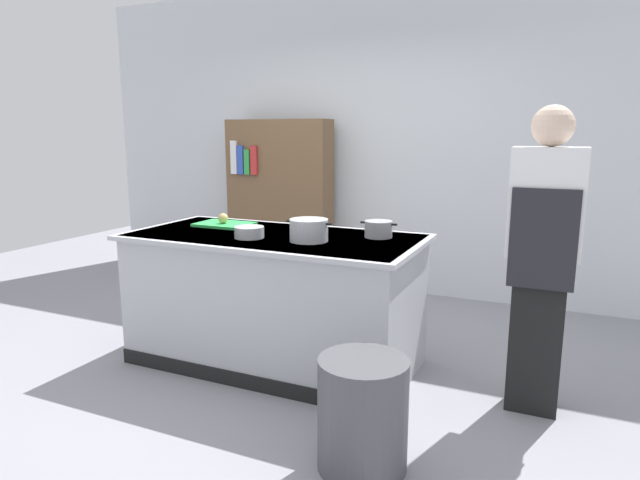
{
  "coord_description": "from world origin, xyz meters",
  "views": [
    {
      "loc": [
        1.78,
        -3.16,
        1.58
      ],
      "look_at": [
        0.25,
        0.2,
        0.85
      ],
      "focal_mm": 30.87,
      "sensor_mm": 36.0,
      "label": 1
    }
  ],
  "objects_px": {
    "trash_bin": "(363,414)",
    "person_chef": "(543,255)",
    "stock_pot": "(309,230)",
    "mixing_bowl": "(249,232)",
    "sauce_pan": "(378,229)",
    "bookshelf": "(279,203)",
    "onion": "(223,218)"
  },
  "relations": [
    {
      "from": "trash_bin",
      "to": "sauce_pan",
      "type": "bearing_deg",
      "value": 105.53
    },
    {
      "from": "onion",
      "to": "stock_pot",
      "type": "bearing_deg",
      "value": -16.95
    },
    {
      "from": "person_chef",
      "to": "onion",
      "type": "bearing_deg",
      "value": 92.53
    },
    {
      "from": "stock_pot",
      "to": "bookshelf",
      "type": "xyz_separation_m",
      "value": [
        -1.24,
        1.89,
        -0.12
      ]
    },
    {
      "from": "onion",
      "to": "trash_bin",
      "type": "bearing_deg",
      "value": -35.73
    },
    {
      "from": "onion",
      "to": "trash_bin",
      "type": "relative_size",
      "value": 0.14
    },
    {
      "from": "mixing_bowl",
      "to": "trash_bin",
      "type": "bearing_deg",
      "value": -35.29
    },
    {
      "from": "stock_pot",
      "to": "mixing_bowl",
      "type": "height_order",
      "value": "stock_pot"
    },
    {
      "from": "sauce_pan",
      "to": "mixing_bowl",
      "type": "xyz_separation_m",
      "value": [
        -0.76,
        -0.36,
        -0.02
      ]
    },
    {
      "from": "mixing_bowl",
      "to": "trash_bin",
      "type": "relative_size",
      "value": 0.35
    },
    {
      "from": "onion",
      "to": "sauce_pan",
      "type": "relative_size",
      "value": 0.3
    },
    {
      "from": "stock_pot",
      "to": "mixing_bowl",
      "type": "xyz_separation_m",
      "value": [
        -0.4,
        -0.06,
        -0.03
      ]
    },
    {
      "from": "sauce_pan",
      "to": "bookshelf",
      "type": "relative_size",
      "value": 0.15
    },
    {
      "from": "onion",
      "to": "trash_bin",
      "type": "xyz_separation_m",
      "value": [
        1.49,
        -1.07,
        -0.68
      ]
    },
    {
      "from": "trash_bin",
      "to": "person_chef",
      "type": "relative_size",
      "value": 0.32
    },
    {
      "from": "person_chef",
      "to": "stock_pot",
      "type": "bearing_deg",
      "value": 100.99
    },
    {
      "from": "stock_pot",
      "to": "sauce_pan",
      "type": "height_order",
      "value": "stock_pot"
    },
    {
      "from": "trash_bin",
      "to": "stock_pot",
      "type": "bearing_deg",
      "value": 129.31
    },
    {
      "from": "sauce_pan",
      "to": "bookshelf",
      "type": "distance_m",
      "value": 2.26
    },
    {
      "from": "onion",
      "to": "stock_pot",
      "type": "distance_m",
      "value": 0.85
    },
    {
      "from": "onion",
      "to": "sauce_pan",
      "type": "bearing_deg",
      "value": 2.68
    },
    {
      "from": "mixing_bowl",
      "to": "person_chef",
      "type": "xyz_separation_m",
      "value": [
        1.77,
        0.19,
        -0.02
      ]
    },
    {
      "from": "person_chef",
      "to": "sauce_pan",
      "type": "bearing_deg",
      "value": 85.8
    },
    {
      "from": "sauce_pan",
      "to": "person_chef",
      "type": "xyz_separation_m",
      "value": [
        1.01,
        -0.18,
        -0.04
      ]
    },
    {
      "from": "stock_pot",
      "to": "mixing_bowl",
      "type": "bearing_deg",
      "value": -171.34
    },
    {
      "from": "mixing_bowl",
      "to": "bookshelf",
      "type": "bearing_deg",
      "value": 113.36
    },
    {
      "from": "trash_bin",
      "to": "person_chef",
      "type": "xyz_separation_m",
      "value": [
        0.7,
        0.95,
        0.64
      ]
    },
    {
      "from": "onion",
      "to": "person_chef",
      "type": "bearing_deg",
      "value": -3.19
    },
    {
      "from": "bookshelf",
      "to": "person_chef",
      "type": "bearing_deg",
      "value": -34.03
    },
    {
      "from": "mixing_bowl",
      "to": "person_chef",
      "type": "bearing_deg",
      "value": 6.05
    },
    {
      "from": "mixing_bowl",
      "to": "sauce_pan",
      "type": "bearing_deg",
      "value": 25.57
    },
    {
      "from": "stock_pot",
      "to": "mixing_bowl",
      "type": "distance_m",
      "value": 0.41
    }
  ]
}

